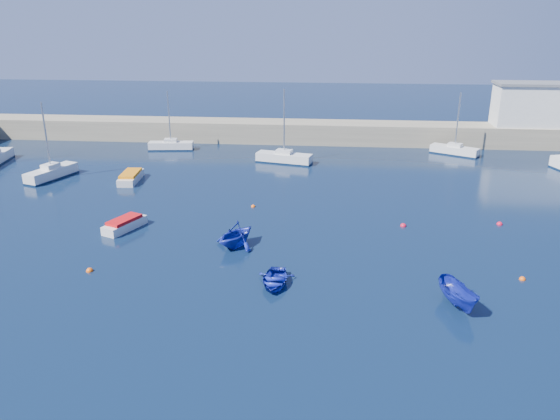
# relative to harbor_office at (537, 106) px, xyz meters

# --- Properties ---
(ground) EXTENTS (220.00, 220.00, 0.00)m
(ground) POSITION_rel_harbor_office_xyz_m (-30.00, -46.00, -5.10)
(ground) COLOR #0C1B34
(ground) RESTS_ON ground
(back_wall) EXTENTS (96.00, 4.50, 2.60)m
(back_wall) POSITION_rel_harbor_office_xyz_m (-30.00, 0.00, -3.80)
(back_wall) COLOR gray
(back_wall) RESTS_ON ground
(harbor_office) EXTENTS (10.00, 4.00, 5.00)m
(harbor_office) POSITION_rel_harbor_office_xyz_m (0.00, 0.00, 0.00)
(harbor_office) COLOR silver
(harbor_office) RESTS_ON back_wall
(sailboat_3) EXTENTS (3.41, 5.97, 7.71)m
(sailboat_3) POSITION_rel_harbor_office_xyz_m (-53.12, -19.03, -4.49)
(sailboat_3) COLOR silver
(sailboat_3) RESTS_ON ground
(sailboat_5) EXTENTS (5.47, 2.08, 7.11)m
(sailboat_5) POSITION_rel_harbor_office_xyz_m (-44.51, -5.86, -4.56)
(sailboat_5) COLOR silver
(sailboat_5) RESTS_ON ground
(sailboat_6) EXTENTS (6.44, 3.19, 8.18)m
(sailboat_6) POSITION_rel_harbor_office_xyz_m (-30.21, -10.68, -4.52)
(sailboat_6) COLOR silver
(sailboat_6) RESTS_ON ground
(sailboat_7) EXTENTS (5.53, 4.10, 7.30)m
(sailboat_7) POSITION_rel_harbor_office_xyz_m (-10.45, -5.15, -4.56)
(sailboat_7) COLOR silver
(sailboat_7) RESTS_ON ground
(motorboat_1) EXTENTS (2.66, 3.93, 0.91)m
(motorboat_1) POSITION_rel_harbor_office_xyz_m (-40.81, -31.75, -4.67)
(motorboat_1) COLOR silver
(motorboat_1) RESTS_ON ground
(motorboat_2) EXTENTS (1.93, 4.60, 0.93)m
(motorboat_2) POSITION_rel_harbor_office_xyz_m (-44.83, -19.16, -4.67)
(motorboat_2) COLOR silver
(motorboat_2) RESTS_ON ground
(dinghy_center) EXTENTS (2.46, 3.35, 0.67)m
(dinghy_center) POSITION_rel_harbor_office_xyz_m (-28.33, -39.83, -4.76)
(dinghy_center) COLOR #17249E
(dinghy_center) RESTS_ON ground
(dinghy_left) EXTENTS (4.42, 4.59, 1.86)m
(dinghy_left) POSITION_rel_harbor_office_xyz_m (-31.69, -34.20, -4.17)
(dinghy_left) COLOR #17249E
(dinghy_left) RESTS_ON ground
(dinghy_right) EXTENTS (2.36, 3.83, 1.39)m
(dinghy_right) POSITION_rel_harbor_office_xyz_m (-17.66, -41.51, -4.41)
(dinghy_right) COLOR #17249E
(dinghy_right) RESTS_ON ground
(buoy_0) EXTENTS (0.47, 0.47, 0.47)m
(buoy_0) POSITION_rel_harbor_office_xyz_m (-40.49, -39.06, -5.10)
(buoy_0) COLOR #F3560C
(buoy_0) RESTS_ON ground
(buoy_1) EXTENTS (0.49, 0.49, 0.49)m
(buoy_1) POSITION_rel_harbor_office_xyz_m (-19.21, -29.12, -5.10)
(buoy_1) COLOR red
(buoy_1) RESTS_ON ground
(buoy_2) EXTENTS (0.41, 0.41, 0.41)m
(buoy_2) POSITION_rel_harbor_office_xyz_m (-12.84, -37.71, -5.10)
(buoy_2) COLOR #F3560C
(buoy_2) RESTS_ON ground
(buoy_3) EXTENTS (0.39, 0.39, 0.39)m
(buoy_3) POSITION_rel_harbor_office_xyz_m (-31.62, -25.69, -5.10)
(buoy_3) COLOR #F3560C
(buoy_3) RESTS_ON ground
(buoy_4) EXTENTS (0.48, 0.48, 0.48)m
(buoy_4) POSITION_rel_harbor_office_xyz_m (-11.55, -28.06, -5.10)
(buoy_4) COLOR red
(buoy_4) RESTS_ON ground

